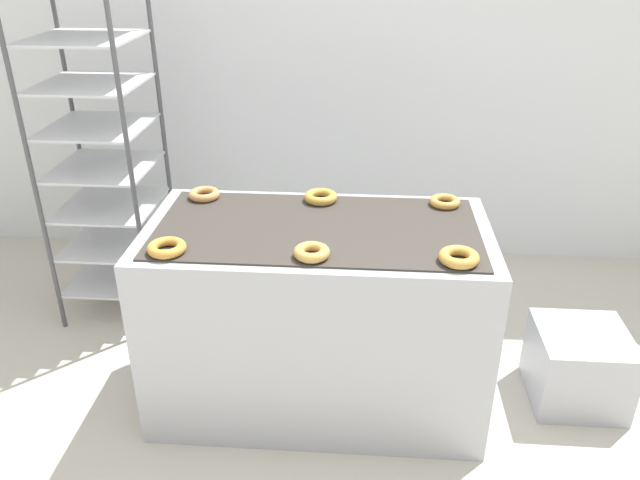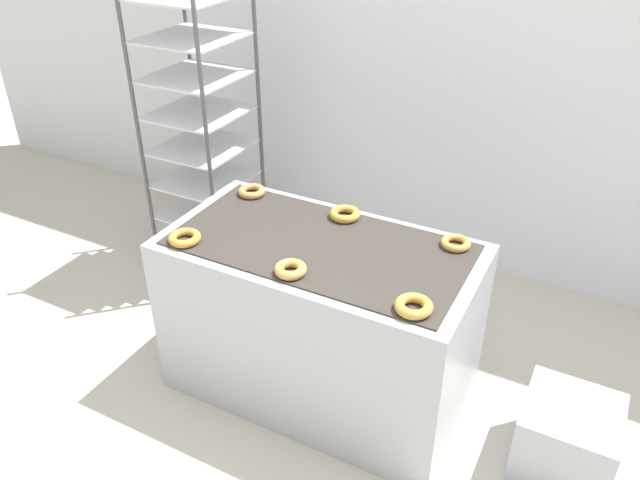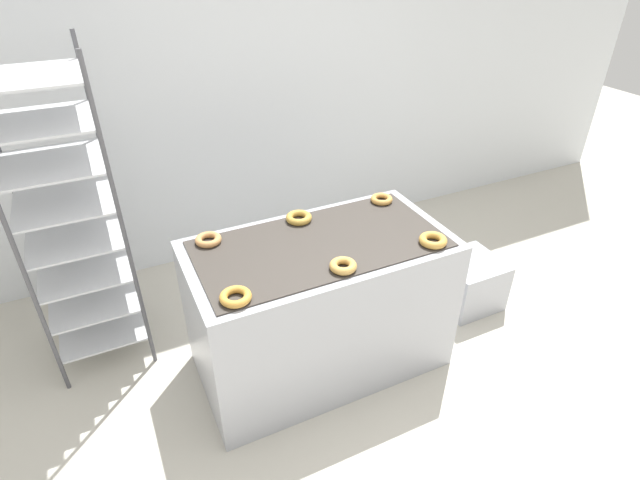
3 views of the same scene
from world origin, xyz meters
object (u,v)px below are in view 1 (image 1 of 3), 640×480
at_px(baking_rack_cart, 101,147).
at_px(donut_far_center, 321,197).
at_px(donut_near_right, 459,257).
at_px(donut_far_left, 204,194).
at_px(donut_near_left, 167,248).
at_px(donut_near_center, 313,252).
at_px(fryer_machine, 318,315).
at_px(glaze_bin, 578,366).
at_px(donut_far_right, 445,202).

height_order(baking_rack_cart, donut_far_center, baking_rack_cart).
bearing_deg(donut_near_right, donut_far_left, 153.95).
xyz_separation_m(baking_rack_cart, donut_near_left, (0.63, -0.97, -0.06)).
xyz_separation_m(donut_near_right, donut_far_left, (-1.07, 0.52, -0.00)).
height_order(baking_rack_cart, donut_near_left, baking_rack_cart).
height_order(donut_near_center, donut_near_right, same).
xyz_separation_m(fryer_machine, donut_far_center, (-0.01, 0.27, 0.45)).
bearing_deg(donut_near_center, glaze_bin, 15.26).
bearing_deg(baking_rack_cart, donut_near_right, -29.35).
distance_m(glaze_bin, donut_far_left, 1.86).
bearing_deg(donut_far_left, donut_near_right, -26.05).
xyz_separation_m(glaze_bin, donut_far_left, (-1.71, 0.20, 0.71)).
xyz_separation_m(glaze_bin, donut_near_right, (-0.64, -0.32, 0.71)).
xyz_separation_m(fryer_machine, donut_near_right, (0.54, -0.26, 0.45)).
bearing_deg(donut_near_left, donut_far_left, 88.36).
distance_m(donut_far_center, donut_far_right, 0.55).
height_order(donut_near_left, donut_far_right, donut_near_left).
relative_size(donut_far_center, donut_far_right, 1.12).
relative_size(glaze_bin, donut_far_left, 2.86).
xyz_separation_m(donut_near_center, donut_far_center, (-0.01, 0.53, -0.00)).
distance_m(baking_rack_cart, glaze_bin, 2.56).
xyz_separation_m(fryer_machine, glaze_bin, (1.18, 0.06, -0.26)).
bearing_deg(donut_far_right, donut_far_left, 179.93).
height_order(baking_rack_cart, donut_far_right, baking_rack_cart).
height_order(donut_far_left, donut_far_right, donut_far_left).
distance_m(donut_near_center, donut_far_center, 0.53).
relative_size(baking_rack_cart, donut_far_right, 13.86).
distance_m(donut_near_right, donut_far_right, 0.52).
height_order(baking_rack_cart, donut_near_right, baking_rack_cart).
relative_size(glaze_bin, donut_near_left, 2.72).
distance_m(glaze_bin, donut_near_center, 1.41).
bearing_deg(donut_near_center, donut_near_right, 0.15).
distance_m(baking_rack_cart, donut_near_center, 1.52).
bearing_deg(donut_near_left, donut_far_right, 25.74).
bearing_deg(glaze_bin, baking_rack_cart, 164.73).
bearing_deg(donut_far_left, glaze_bin, -6.74).
height_order(fryer_machine, donut_far_left, donut_far_left).
bearing_deg(donut_far_right, donut_near_left, -154.26).
bearing_deg(fryer_machine, baking_rack_cart, 149.10).
xyz_separation_m(donut_near_center, donut_far_left, (-0.53, 0.52, -0.00)).
height_order(donut_near_left, donut_near_center, donut_near_center).
distance_m(fryer_machine, donut_near_left, 0.76).
bearing_deg(glaze_bin, donut_near_left, -169.41).
height_order(glaze_bin, donut_near_center, donut_near_center).
distance_m(fryer_machine, baking_rack_cart, 1.46).
relative_size(fryer_machine, donut_near_right, 9.58).
bearing_deg(donut_near_left, donut_near_right, 0.16).
distance_m(baking_rack_cart, donut_far_right, 1.77).
bearing_deg(donut_far_center, baking_rack_cart, 159.54).
bearing_deg(donut_near_left, glaze_bin, 10.59).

